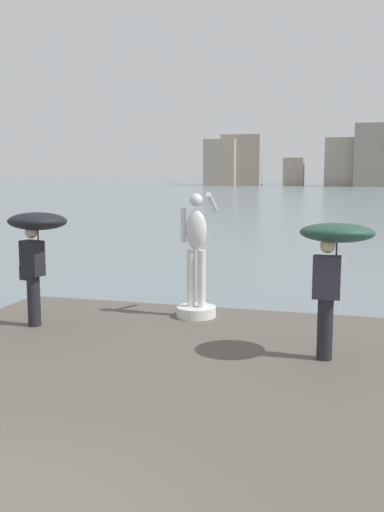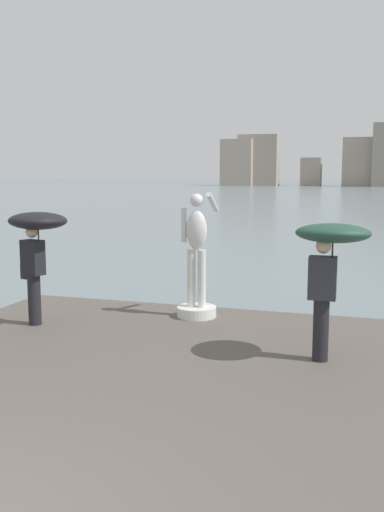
{
  "view_description": "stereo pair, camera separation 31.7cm",
  "coord_description": "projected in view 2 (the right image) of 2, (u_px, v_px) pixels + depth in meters",
  "views": [
    {
      "loc": [
        2.75,
        -2.97,
        3.03
      ],
      "look_at": [
        0.0,
        6.93,
        1.55
      ],
      "focal_mm": 40.99,
      "sensor_mm": 36.0,
      "label": 1
    },
    {
      "loc": [
        3.05,
        -2.88,
        3.03
      ],
      "look_at": [
        0.0,
        6.93,
        1.55
      ],
      "focal_mm": 40.99,
      "sensor_mm": 36.0,
      "label": 2
    }
  ],
  "objects": [
    {
      "name": "ground_plane",
      "position": [
        329.0,
        215.0,
        41.85
      ],
      "size": [
        400.0,
        400.0,
        0.0
      ],
      "primitive_type": "plane",
      "color": "slate"
    },
    {
      "name": "pier",
      "position": [
        71.0,
        434.0,
        6.36
      ],
      "size": [
        7.62,
        10.95,
        0.4
      ],
      "primitive_type": "cube",
      "color": "#564F47",
      "rests_on": "ground"
    },
    {
      "name": "statue_white_figure",
      "position": [
        197.0,
        270.0,
        10.61
      ],
      "size": [
        0.73,
        0.92,
        2.28
      ],
      "color": "silver",
      "rests_on": "pier"
    },
    {
      "name": "onlooker_left",
      "position": [
        37.0,
        235.0,
        9.92
      ],
      "size": [
        1.23,
        1.24,
        1.97
      ],
      "color": "black",
      "rests_on": "pier"
    },
    {
      "name": "onlooker_right",
      "position": [
        330.0,
        250.0,
        8.01
      ],
      "size": [
        1.04,
        1.05,
        1.97
      ],
      "color": "black",
      "rests_on": "pier"
    },
    {
      "name": "distant_skyline",
      "position": [
        354.0,
        161.0,
        124.83
      ],
      "size": [
        63.84,
        12.02,
        13.03
      ],
      "color": "#A89989",
      "rests_on": "ground"
    }
  ]
}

